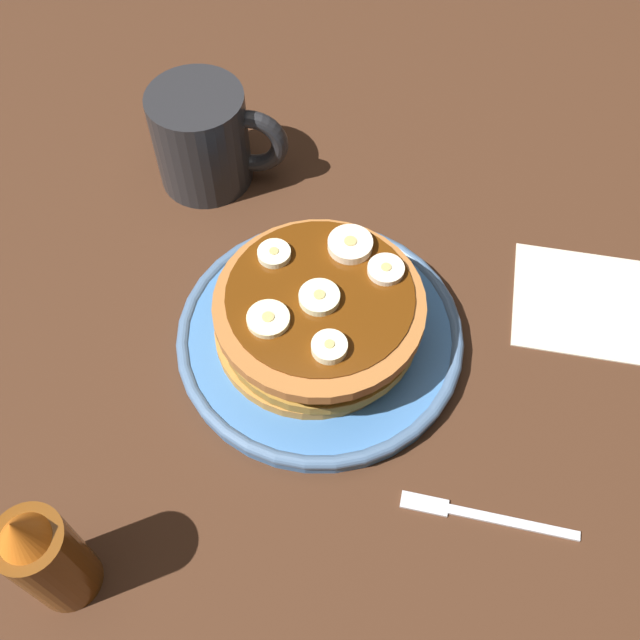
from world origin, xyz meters
TOP-DOWN VIEW (x-y plane):
  - ground_plane at (0.00, 0.00)cm, footprint 140.00×140.00cm
  - plate at (0.00, 0.00)cm, footprint 23.62×23.62cm
  - pancake_stack at (-0.28, -0.22)cm, footprint 16.55×17.06cm
  - banana_slice_0 at (-0.12, -0.50)cm, footprint 3.13×3.13cm
  - banana_slice_1 at (1.93, 4.74)cm, footprint 3.58×3.58cm
  - banana_slice_2 at (-3.57, -2.76)cm, footprint 3.23×3.23cm
  - banana_slice_3 at (4.85, 2.64)cm, footprint 2.88×2.88cm
  - banana_slice_4 at (1.14, -4.78)cm, footprint 2.65×2.65cm
  - banana_slice_5 at (-3.93, 3.31)cm, footprint 2.63×2.63cm
  - coffee_mug at (-12.37, 17.93)cm, footprint 12.55×8.82cm
  - napkin at (21.85, 6.21)cm, footprint 11.93×11.93cm
  - fork at (12.88, -13.61)cm, footprint 13.02×2.54cm
  - syrup_bottle at (-15.42, -20.89)cm, footprint 4.53×4.53cm

SIDE VIEW (x-z plane):
  - ground_plane at x=0.00cm, z-range -3.00..0.00cm
  - napkin at x=21.85cm, z-range 0.00..0.30cm
  - fork at x=12.88cm, z-range 0.00..0.50cm
  - plate at x=0.00cm, z-range 0.07..1.94cm
  - pancake_stack at x=-0.28cm, z-range 1.56..7.06cm
  - coffee_mug at x=-12.37cm, z-range 0.15..9.83cm
  - syrup_bottle at x=-15.42cm, z-range -0.61..11.71cm
  - banana_slice_2 at x=-3.57cm, z-range 6.86..7.60cm
  - banana_slice_3 at x=4.85cm, z-range 6.86..7.63cm
  - banana_slice_5 at x=-3.93cm, z-range 6.86..7.68cm
  - banana_slice_0 at x=-0.12cm, z-range 6.86..7.74cm
  - banana_slice_4 at x=1.14cm, z-range 6.86..7.83cm
  - banana_slice_1 at x=1.93cm, z-range 6.86..7.85cm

